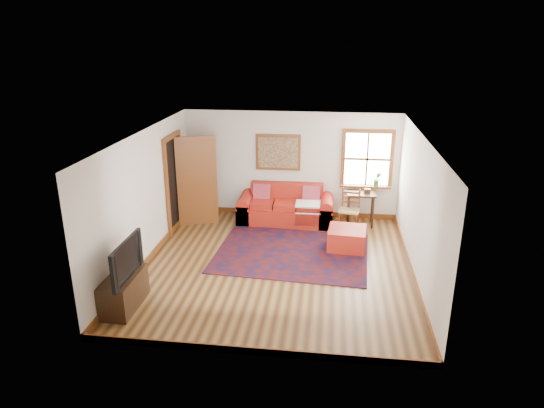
# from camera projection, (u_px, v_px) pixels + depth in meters

# --- Properties ---
(ground) EXTENTS (5.50, 5.50, 0.00)m
(ground) POSITION_uv_depth(u_px,v_px,m) (277.00, 265.00, 9.20)
(ground) COLOR #442912
(ground) RESTS_ON ground
(room_envelope) EXTENTS (5.04, 5.54, 2.52)m
(room_envelope) POSITION_uv_depth(u_px,v_px,m) (278.00, 182.00, 8.67)
(room_envelope) COLOR silver
(room_envelope) RESTS_ON ground
(window) EXTENTS (1.18, 0.20, 1.38)m
(window) POSITION_uv_depth(u_px,v_px,m) (368.00, 165.00, 11.08)
(window) COLOR white
(window) RESTS_ON ground
(doorway) EXTENTS (0.89, 1.08, 2.14)m
(doorway) POSITION_uv_depth(u_px,v_px,m) (188.00, 181.00, 10.78)
(doorway) COLOR black
(doorway) RESTS_ON ground
(framed_artwork) EXTENTS (1.05, 0.07, 0.85)m
(framed_artwork) POSITION_uv_depth(u_px,v_px,m) (278.00, 152.00, 11.26)
(framed_artwork) COLOR brown
(framed_artwork) RESTS_ON ground
(persian_rug) EXTENTS (3.13, 2.57, 0.02)m
(persian_rug) POSITION_uv_depth(u_px,v_px,m) (292.00, 253.00, 9.71)
(persian_rug) COLOR #4F100B
(persian_rug) RESTS_ON ground
(red_leather_sofa) EXTENTS (2.19, 0.90, 0.86)m
(red_leather_sofa) POSITION_uv_depth(u_px,v_px,m) (286.00, 210.00, 11.29)
(red_leather_sofa) COLOR #AE2216
(red_leather_sofa) RESTS_ON ground
(red_ottoman) EXTENTS (0.80, 0.80, 0.43)m
(red_ottoman) POSITION_uv_depth(u_px,v_px,m) (347.00, 238.00, 9.88)
(red_ottoman) COLOR #AE2216
(red_ottoman) RESTS_ON ground
(side_table) EXTENTS (0.64, 0.48, 0.77)m
(side_table) POSITION_uv_depth(u_px,v_px,m) (361.00, 198.00, 10.97)
(side_table) COLOR #321E10
(side_table) RESTS_ON ground
(ladder_back_chair) EXTENTS (0.49, 0.48, 0.92)m
(ladder_back_chair) POSITION_uv_depth(u_px,v_px,m) (350.00, 208.00, 10.75)
(ladder_back_chair) COLOR tan
(ladder_back_chair) RESTS_ON ground
(media_cabinet) EXTENTS (0.45, 1.00, 0.55)m
(media_cabinet) POSITION_uv_depth(u_px,v_px,m) (124.00, 291.00, 7.73)
(media_cabinet) COLOR #321E10
(media_cabinet) RESTS_ON ground
(television) EXTENTS (0.14, 1.09, 0.63)m
(television) POSITION_uv_depth(u_px,v_px,m) (120.00, 259.00, 7.49)
(television) COLOR black
(television) RESTS_ON media_cabinet
(candle_hurricane) EXTENTS (0.12, 0.12, 0.18)m
(candle_hurricane) POSITION_uv_depth(u_px,v_px,m) (133.00, 262.00, 7.92)
(candle_hurricane) COLOR silver
(candle_hurricane) RESTS_ON media_cabinet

